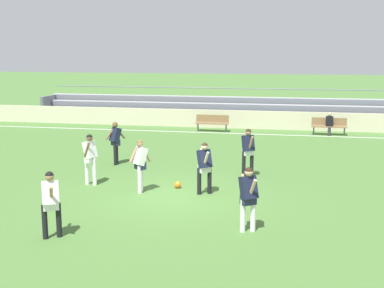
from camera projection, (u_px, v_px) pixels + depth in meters
name	position (u px, v px, depth m)	size (l,w,h in m)	color
ground_plane	(176.00, 196.00, 15.36)	(160.00, 160.00, 0.00)	#477033
field_line_sideline	(226.00, 133.00, 27.01)	(44.00, 0.12, 0.01)	white
sideline_wall	(230.00, 119.00, 28.70)	(48.00, 0.16, 1.03)	beige
bleacher_stand	(249.00, 109.00, 30.70)	(26.41, 2.41, 2.04)	#B2B2B7
bench_near_bin	(212.00, 121.00, 27.54)	(1.80, 0.40, 0.90)	olive
bench_far_right	(329.00, 125.00, 26.37)	(1.80, 0.40, 0.90)	olive
spectator_seated	(329.00, 122.00, 26.23)	(0.36, 0.42, 1.21)	#2D2D38
player_dark_on_ball	(204.00, 164.00, 15.46)	(0.53, 0.69, 1.62)	black
player_white_deep_cover	(140.00, 161.00, 15.68)	(0.66, 0.54, 1.66)	white
player_dark_wide_right	(248.00, 148.00, 17.52)	(0.50, 0.63, 1.72)	black
player_dark_challenging	(248.00, 194.00, 12.22)	(0.53, 0.63, 1.63)	white
player_white_overlapping	(90.00, 155.00, 16.53)	(0.46, 0.57, 1.69)	white
player_white_pressing_high	(51.00, 199.00, 11.81)	(0.51, 0.74, 1.62)	black
player_dark_trailing_run	(115.00, 139.00, 19.54)	(0.71, 0.54, 1.67)	black
soccer_ball	(178.00, 185.00, 16.28)	(0.22, 0.22, 0.22)	orange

